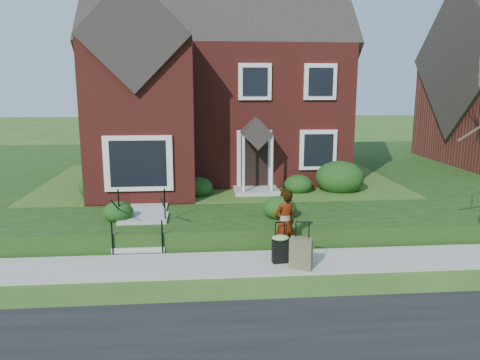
{
  "coord_description": "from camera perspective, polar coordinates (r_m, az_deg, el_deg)",
  "views": [
    {
      "loc": [
        -0.82,
        -11.12,
        4.44
      ],
      "look_at": [
        0.32,
        2.0,
        1.79
      ],
      "focal_mm": 35.0,
      "sensor_mm": 36.0,
      "label": 1
    }
  ],
  "objects": [
    {
      "name": "suitcase_olive",
      "position": [
        11.56,
        7.45,
        -8.84
      ],
      "size": [
        0.61,
        0.49,
        1.16
      ],
      "rotation": [
        0.0,
        0.0,
        -0.41
      ],
      "color": "brown",
      "rests_on": "sidewalk"
    },
    {
      "name": "walkway",
      "position": [
        16.65,
        -10.62,
        -2.07
      ],
      "size": [
        1.2,
        6.0,
        0.06
      ],
      "primitive_type": "cube",
      "color": "#9E9B93",
      "rests_on": "terrace"
    },
    {
      "name": "suitcase_black",
      "position": [
        11.87,
        4.93,
        -8.15
      ],
      "size": [
        0.47,
        0.4,
        1.05
      ],
      "rotation": [
        0.0,
        0.0,
        0.11
      ],
      "color": "black",
      "rests_on": "sidewalk"
    },
    {
      "name": "front_steps",
      "position": [
        13.66,
        -11.87,
        -5.76
      ],
      "size": [
        1.4,
        2.02,
        1.5
      ],
      "color": "#9E9B93",
      "rests_on": "ground"
    },
    {
      "name": "woman",
      "position": [
        12.05,
        5.47,
        -5.34
      ],
      "size": [
        0.78,
        0.67,
        1.81
      ],
      "primitive_type": "imported",
      "rotation": [
        0.0,
        0.0,
        3.56
      ],
      "color": "#999999",
      "rests_on": "sidewalk"
    },
    {
      "name": "ground",
      "position": [
        12.0,
        -0.71,
        -10.35
      ],
      "size": [
        120.0,
        120.0,
        0.0
      ],
      "primitive_type": "plane",
      "color": "#2D5119",
      "rests_on": "ground"
    },
    {
      "name": "foundation_shrubs",
      "position": [
        16.57,
        0.66,
        -0.18
      ],
      "size": [
        10.31,
        4.74,
        1.26
      ],
      "color": "#143510",
      "rests_on": "terrace"
    },
    {
      "name": "terrace",
      "position": [
        22.92,
        7.27,
        0.86
      ],
      "size": [
        44.0,
        20.0,
        0.6
      ],
      "primitive_type": "cube",
      "color": "#16330E",
      "rests_on": "ground"
    },
    {
      "name": "sidewalk",
      "position": [
        11.99,
        -0.71,
        -10.18
      ],
      "size": [
        60.0,
        1.6,
        0.08
      ],
      "primitive_type": "cube",
      "color": "#9E9B93",
      "rests_on": "ground"
    },
    {
      "name": "main_house",
      "position": [
        20.75,
        -3.36,
        13.62
      ],
      "size": [
        10.4,
        10.2,
        9.4
      ],
      "color": "maroon",
      "rests_on": "terrace"
    }
  ]
}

